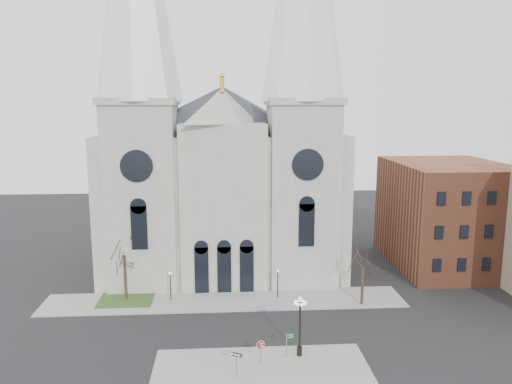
{
  "coord_description": "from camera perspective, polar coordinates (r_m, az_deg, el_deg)",
  "views": [
    {
      "loc": [
        0.04,
        -41.72,
        21.92
      ],
      "look_at": [
        3.31,
        8.0,
        12.92
      ],
      "focal_mm": 35.0,
      "sensor_mm": 36.0,
      "label": 1
    }
  ],
  "objects": [
    {
      "name": "stop_sign",
      "position": [
        43.8,
        0.54,
        -17.29
      ],
      "size": [
        0.77,
        0.1,
        2.12
      ],
      "rotation": [
        0.0,
        0.0,
        -0.08
      ],
      "color": "slate",
      "rests_on": "sidewalk_near"
    },
    {
      "name": "grass_patch",
      "position": [
        59.03,
        -14.58,
        -11.81
      ],
      "size": [
        6.0,
        5.0,
        0.18
      ],
      "primitive_type": "cube",
      "color": "#2C4C20",
      "rests_on": "ground"
    },
    {
      "name": "sidewalk_far",
      "position": [
        57.07,
        -3.6,
        -12.29
      ],
      "size": [
        40.0,
        6.0,
        0.14
      ],
      "primitive_type": "cube",
      "color": "gray",
      "rests_on": "ground"
    },
    {
      "name": "tree_right",
      "position": [
        55.69,
        12.15,
        -8.26
      ],
      "size": [
        3.2,
        3.2,
        6.0
      ],
      "color": "black",
      "rests_on": "ground"
    },
    {
      "name": "cathedral",
      "position": [
        64.67,
        -3.83,
        7.17
      ],
      "size": [
        33.0,
        26.66,
        54.0
      ],
      "color": "gray",
      "rests_on": "ground"
    },
    {
      "name": "ped_lamp_left",
      "position": [
        57.03,
        -9.76,
        -10.01
      ],
      "size": [
        0.32,
        0.32,
        3.26
      ],
      "color": "black",
      "rests_on": "sidewalk_far"
    },
    {
      "name": "tree_left",
      "position": [
        57.22,
        -14.83,
        -6.7
      ],
      "size": [
        3.2,
        3.2,
        7.5
      ],
      "color": "black",
      "rests_on": "ground"
    },
    {
      "name": "globe_lamp",
      "position": [
        44.45,
        5.05,
        -14.25
      ],
      "size": [
        1.24,
        1.24,
        5.38
      ],
      "rotation": [
        0.0,
        0.0,
        0.08
      ],
      "color": "black",
      "rests_on": "sidewalk_near"
    },
    {
      "name": "ped_lamp_right",
      "position": [
        57.02,
        2.5,
        -9.86
      ],
      "size": [
        0.32,
        0.32,
        3.26
      ],
      "color": "black",
      "rests_on": "sidewalk_far"
    },
    {
      "name": "street_name_sign",
      "position": [
        45.02,
        3.62,
        -16.85
      ],
      "size": [
        0.69,
        0.18,
        2.19
      ],
      "rotation": [
        0.0,
        0.0,
        0.19
      ],
      "color": "slate",
      "rests_on": "sidewalk_near"
    },
    {
      "name": "one_way_sign",
      "position": [
        42.1,
        -2.25,
        -18.6
      ],
      "size": [
        0.9,
        0.41,
        2.18
      ],
      "rotation": [
        0.0,
        0.0,
        -0.4
      ],
      "color": "slate",
      "rests_on": "sidewalk_near"
    },
    {
      "name": "bg_building_brick",
      "position": [
        71.98,
        20.95,
        -2.41
      ],
      "size": [
        14.0,
        18.0,
        14.0
      ],
      "primitive_type": "cube",
      "color": "brown",
      "rests_on": "ground"
    },
    {
      "name": "ground",
      "position": [
        47.13,
        -3.54,
        -17.5
      ],
      "size": [
        160.0,
        160.0,
        0.0
      ],
      "primitive_type": "plane",
      "color": "black",
      "rests_on": "ground"
    },
    {
      "name": "sidewalk_near",
      "position": [
        42.83,
        0.78,
        -20.44
      ],
      "size": [
        18.0,
        10.0,
        0.14
      ],
      "primitive_type": "cube",
      "color": "gray",
      "rests_on": "ground"
    }
  ]
}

